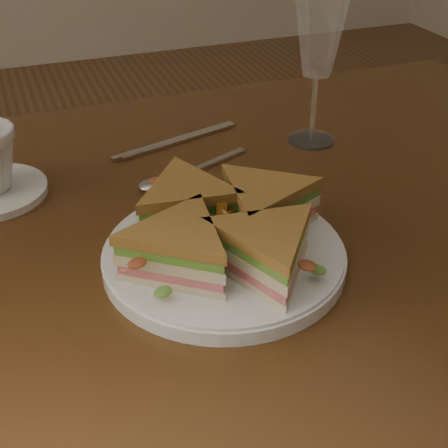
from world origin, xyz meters
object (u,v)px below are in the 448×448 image
(wine_glass, at_px, (319,40))
(knife, at_px, (172,142))
(plate, at_px, (224,256))
(sandwich_wedges, at_px, (224,228))
(spoon, at_px, (170,179))
(table, at_px, (230,273))

(wine_glass, bearing_deg, knife, 161.87)
(plate, relative_size, sandwich_wedges, 0.92)
(knife, bearing_deg, spoon, -123.97)
(sandwich_wedges, height_order, spoon, sandwich_wedges)
(table, distance_m, sandwich_wedges, 0.18)
(table, height_order, wine_glass, wine_glass)
(spoon, xyz_separation_m, knife, (0.04, 0.11, -0.00))
(table, xyz_separation_m, spoon, (-0.05, 0.09, 0.10))
(plate, xyz_separation_m, spoon, (-0.00, 0.19, -0.00))
(table, height_order, sandwich_wedges, sandwich_wedges)
(table, bearing_deg, plate, -115.04)
(spoon, bearing_deg, table, -83.36)
(wine_glass, bearing_deg, sandwich_wedges, -133.72)
(spoon, relative_size, wine_glass, 0.82)
(knife, bearing_deg, plate, -112.18)
(plate, xyz_separation_m, sandwich_wedges, (0.00, 0.00, 0.04))
(wine_glass, bearing_deg, spoon, -168.43)
(table, xyz_separation_m, sandwich_wedges, (-0.05, -0.10, 0.14))
(plate, relative_size, knife, 1.25)
(sandwich_wedges, distance_m, spoon, 0.20)
(sandwich_wedges, distance_m, wine_glass, 0.35)
(plate, bearing_deg, wine_glass, 46.28)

